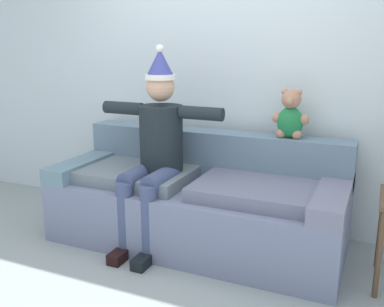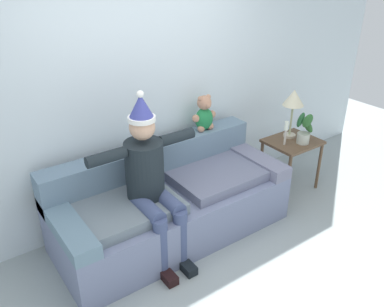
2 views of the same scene
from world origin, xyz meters
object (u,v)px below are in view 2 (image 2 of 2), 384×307
Objects in this scene: table_lamp at (294,100)px; teddy_bear at (204,115)px; couch at (170,203)px; candle_tall at (286,130)px; person_seated at (151,178)px; potted_plant at (304,129)px; side_table at (292,148)px.

teddy_bear is at bearing 163.56° from table_lamp.
candle_tall reaches higher than couch.
couch is 1.80m from table_lamp.
potted_plant is (1.93, -0.04, -0.01)m from person_seated.
potted_plant is at bearing -93.61° from table_lamp.
side_table is 0.29m from potted_plant.
person_seated is at bearing -178.37° from candle_tall.
table_lamp reaches higher than candle_tall.
teddy_bear is at bearing 152.67° from candle_tall.
candle_tall is at bearing 154.90° from potted_plant.
candle_tall is at bearing -150.51° from table_lamp.
person_seated reaches higher than couch.
table_lamp is at bearing 64.73° from side_table.
side_table is at bearing 106.49° from potted_plant.
potted_plant is 1.42× the size of candle_tall.
person_seated reaches higher than candle_tall.
person_seated is 1.06m from teddy_bear.
teddy_bear is 0.67× the size of table_lamp.
side_table is 0.32m from candle_tall.
potted_plant is at bearing -1.25° from person_seated.
candle_tall reaches higher than side_table.
person_seated reaches higher than teddy_bear.
couch is 0.98m from teddy_bear.
table_lamp is (0.05, 0.10, 0.54)m from side_table.
side_table is at bearing 7.03° from candle_tall.
person_seated is at bearing -175.08° from table_lamp.
potted_plant reaches higher than couch.
teddy_bear is 0.62× the size of side_table.
candle_tall is at bearing -27.33° from teddy_bear.
couch is at bearing 172.83° from potted_plant.
person_seated reaches higher than table_lamp.
couch is at bearing 176.62° from side_table.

